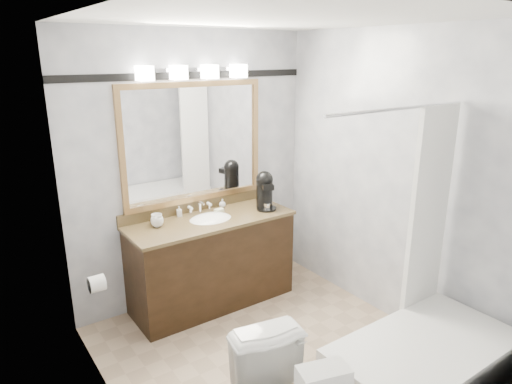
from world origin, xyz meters
TOP-DOWN VIEW (x-y plane):
  - room at (0.00, 0.00)m, footprint 2.42×2.62m
  - vanity at (0.00, 1.02)m, footprint 1.53×0.58m
  - mirror at (0.00, 1.28)m, footprint 1.40×0.04m
  - vanity_light_bar at (0.00, 1.23)m, footprint 1.02×0.14m
  - accent_stripe at (0.00, 1.29)m, footprint 2.40×0.01m
  - bathtub at (0.55, -0.90)m, footprint 1.30×0.75m
  - tp_roll at (-1.14, 0.66)m, footprint 0.11×0.12m
  - tissue_box at (-0.60, -1.12)m, footprint 0.27×0.20m
  - coffee_maker at (0.58, 0.97)m, footprint 0.20×0.24m
  - cup_left at (-0.47, 1.11)m, footprint 0.14×0.14m
  - cup_right at (-0.45, 1.18)m, footprint 0.12×0.12m
  - soap_bottle_a at (-0.21, 1.23)m, footprint 0.05×0.06m
  - soap_bottle_b at (0.25, 1.22)m, footprint 0.08×0.08m
  - soap_bar at (0.16, 1.13)m, footprint 0.09×0.06m

SIDE VIEW (x-z plane):
  - bathtub at x=0.55m, z-range -0.70..1.26m
  - vanity at x=0.00m, z-range -0.04..0.93m
  - tp_roll at x=-1.14m, z-range 0.64..0.76m
  - tissue_box at x=-0.60m, z-range 0.78..0.88m
  - soap_bar at x=0.16m, z-range 0.85..0.88m
  - soap_bottle_b at x=0.25m, z-range 0.85..0.93m
  - cup_left at x=-0.47m, z-range 0.85..0.94m
  - cup_right at x=-0.45m, z-range 0.85..0.94m
  - soap_bottle_a at x=-0.21m, z-range 0.85..0.95m
  - coffee_maker at x=0.58m, z-range 0.86..1.22m
  - room at x=0.00m, z-range -0.01..2.51m
  - mirror at x=0.00m, z-range 0.95..2.05m
  - accent_stripe at x=0.00m, z-range 2.07..2.13m
  - vanity_light_bar at x=0.00m, z-range 2.07..2.19m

